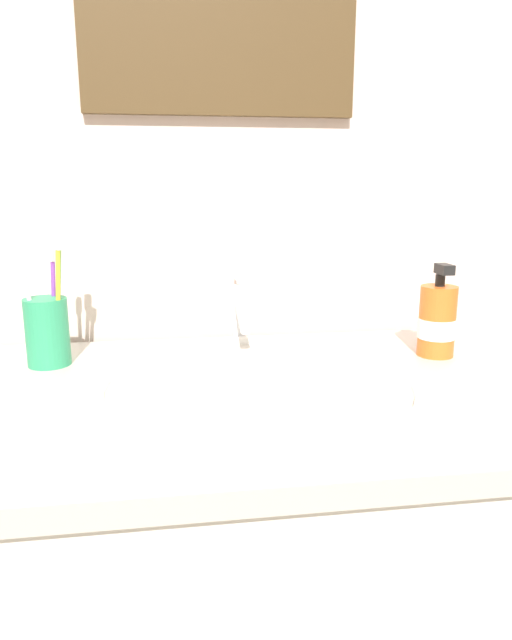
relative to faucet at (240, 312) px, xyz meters
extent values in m
cube|color=beige|center=(-0.02, 0.09, 0.27)|extent=(2.13, 0.04, 2.40)
cube|color=#BCB7AD|center=(-0.02, -0.24, -0.07)|extent=(0.93, 0.56, 0.03)
ellipsoid|color=white|center=(0.00, -0.23, -0.11)|extent=(0.42, 0.42, 0.10)
torus|color=white|center=(0.00, -0.23, -0.06)|extent=(0.48, 0.48, 0.02)
cylinder|color=#595B60|center=(0.00, -0.23, -0.15)|extent=(0.03, 0.03, 0.01)
cylinder|color=silver|center=(0.00, 0.02, -0.01)|extent=(0.02, 0.02, 0.10)
cylinder|color=silver|center=(0.00, -0.03, 0.00)|extent=(0.02, 0.11, 0.05)
cylinder|color=silver|center=(0.00, 0.03, 0.05)|extent=(0.01, 0.05, 0.01)
cylinder|color=#2D9966|center=(-0.32, -0.08, 0.00)|extent=(0.07, 0.07, 0.11)
cylinder|color=white|center=(-0.34, -0.10, 0.05)|extent=(0.03, 0.02, 0.20)
cube|color=white|center=(-0.35, -0.10, 0.15)|extent=(0.02, 0.01, 0.03)
cylinder|color=yellow|center=(-0.30, -0.10, 0.05)|extent=(0.03, 0.02, 0.19)
cube|color=white|center=(-0.29, -0.11, 0.14)|extent=(0.02, 0.01, 0.03)
cylinder|color=green|center=(-0.30, -0.08, 0.04)|extent=(0.02, 0.01, 0.19)
cube|color=white|center=(-0.29, -0.08, 0.14)|extent=(0.01, 0.01, 0.02)
cylinder|color=purple|center=(-0.31, -0.07, 0.03)|extent=(0.02, 0.02, 0.17)
cube|color=white|center=(-0.31, -0.06, 0.12)|extent=(0.01, 0.02, 0.02)
cylinder|color=orange|center=(0.32, -0.13, 0.00)|extent=(0.06, 0.06, 0.12)
cylinder|color=black|center=(0.32, -0.13, 0.07)|extent=(0.02, 0.02, 0.02)
cube|color=black|center=(0.32, -0.14, 0.09)|extent=(0.02, 0.04, 0.02)
cylinder|color=white|center=(0.32, -0.13, -0.01)|extent=(0.06, 0.06, 0.03)
camera|label=1|loc=(-0.12, -1.00, 0.23)|focal=32.12mm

